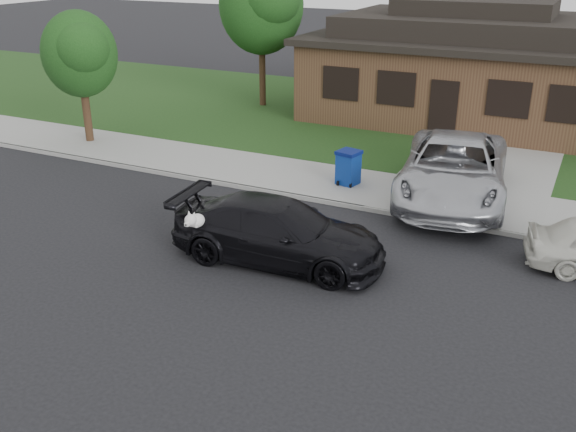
% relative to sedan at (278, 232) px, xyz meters
% --- Properties ---
extents(ground, '(120.00, 120.00, 0.00)m').
position_rel_sedan_xyz_m(ground, '(-2.99, 0.22, -0.72)').
color(ground, black).
rests_on(ground, ground).
extents(sidewalk, '(60.00, 3.00, 0.12)m').
position_rel_sedan_xyz_m(sidewalk, '(-2.99, 5.22, -0.66)').
color(sidewalk, gray).
rests_on(sidewalk, ground).
extents(curb, '(60.00, 0.12, 0.12)m').
position_rel_sedan_xyz_m(curb, '(-2.99, 3.72, -0.66)').
color(curb, gray).
rests_on(curb, ground).
extents(lawn, '(60.00, 13.00, 0.13)m').
position_rel_sedan_xyz_m(lawn, '(-2.99, 13.22, -0.65)').
color(lawn, '#193814').
rests_on(lawn, ground).
extents(driveway, '(4.50, 13.00, 0.14)m').
position_rel_sedan_xyz_m(driveway, '(3.01, 10.22, -0.65)').
color(driveway, gray).
rests_on(driveway, ground).
extents(sedan, '(5.05, 2.54, 1.43)m').
position_rel_sedan_xyz_m(sedan, '(0.00, 0.00, 0.00)').
color(sedan, black).
rests_on(sedan, ground).
extents(minivan, '(3.69, 6.43, 1.69)m').
position_rel_sedan_xyz_m(minivan, '(2.73, 5.37, 0.27)').
color(minivan, '#BBBDC3').
rests_on(minivan, driveway).
extents(recycling_bin, '(0.73, 0.73, 1.02)m').
position_rel_sedan_xyz_m(recycling_bin, '(-0.31, 5.22, -0.08)').
color(recycling_bin, navy).
rests_on(recycling_bin, sidewalk).
extents(house, '(12.60, 8.60, 4.65)m').
position_rel_sedan_xyz_m(house, '(1.01, 15.22, 1.42)').
color(house, '#422B1C').
rests_on(house, ground).
extents(tree_0, '(3.78, 3.60, 6.34)m').
position_rel_sedan_xyz_m(tree_0, '(-7.32, 13.10, 3.76)').
color(tree_0, '#332114').
rests_on(tree_0, ground).
extents(tree_2, '(2.73, 2.60, 4.59)m').
position_rel_sedan_xyz_m(tree_2, '(-10.37, 5.33, 2.55)').
color(tree_2, '#332114').
rests_on(tree_2, ground).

